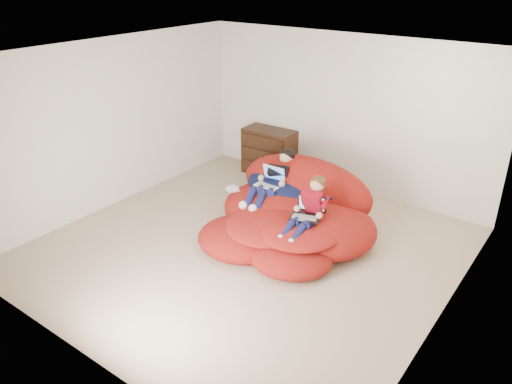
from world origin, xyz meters
name	(u,v)px	position (x,y,z in m)	size (l,w,h in m)	color
room_shell	(248,234)	(0.00, 0.00, 0.22)	(5.10, 5.10, 2.77)	tan
dresser	(269,152)	(-1.24, 2.26, 0.41)	(0.92, 0.53, 0.82)	black
beanbag_pile	(292,213)	(0.21, 0.75, 0.27)	(2.43, 2.41, 0.96)	#A31912
cream_pillow	(294,165)	(-0.29, 1.56, 0.62)	(0.49, 0.31, 0.31)	white
older_boy	(275,177)	(-0.22, 0.95, 0.65)	(0.41, 1.13, 0.61)	black
younger_boy	(309,207)	(0.64, 0.46, 0.62)	(0.30, 0.89, 0.66)	maroon
laptop_white	(271,180)	(-0.22, 0.85, 0.63)	(0.36, 0.31, 0.26)	silver
laptop_black	(308,211)	(0.64, 0.44, 0.56)	(0.43, 0.44, 0.27)	black
power_adapter	(232,189)	(-0.77, 0.64, 0.42)	(0.15, 0.15, 0.05)	silver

